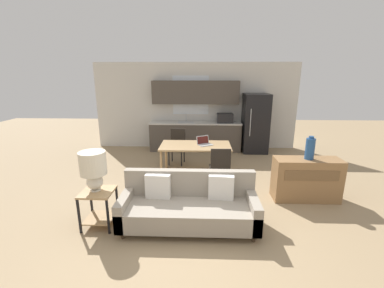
% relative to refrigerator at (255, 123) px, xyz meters
% --- Properties ---
extents(ground_plane, '(20.00, 20.00, 0.00)m').
position_rel_refrigerator_xyz_m(ground_plane, '(-1.84, -4.20, -0.89)').
color(ground_plane, '#9E8460').
extents(wall_back, '(6.40, 0.07, 2.70)m').
position_rel_refrigerator_xyz_m(wall_back, '(-1.84, 0.43, 0.46)').
color(wall_back, silver).
rests_on(wall_back, ground_plane).
extents(kitchen_counter, '(2.84, 0.65, 2.15)m').
position_rel_refrigerator_xyz_m(kitchen_counter, '(-1.82, 0.13, -0.05)').
color(kitchen_counter, '#4C443D').
rests_on(kitchen_counter, ground_plane).
extents(refrigerator, '(0.74, 0.79, 1.78)m').
position_rel_refrigerator_xyz_m(refrigerator, '(0.00, 0.00, 0.00)').
color(refrigerator, black).
rests_on(refrigerator, ground_plane).
extents(dining_table, '(1.64, 0.90, 0.74)m').
position_rel_refrigerator_xyz_m(dining_table, '(-1.78, -2.01, -0.21)').
color(dining_table, tan).
rests_on(dining_table, ground_plane).
extents(couch, '(2.12, 0.80, 0.84)m').
position_rel_refrigerator_xyz_m(couch, '(-1.83, -4.14, -0.56)').
color(couch, '#3D2D1E').
rests_on(couch, ground_plane).
extents(side_table, '(0.48, 0.48, 0.59)m').
position_rel_refrigerator_xyz_m(side_table, '(-3.24, -4.22, -0.49)').
color(side_table, tan).
rests_on(side_table, ground_plane).
extents(table_lamp, '(0.40, 0.40, 0.63)m').
position_rel_refrigerator_xyz_m(table_lamp, '(-3.28, -4.19, 0.08)').
color(table_lamp, silver).
rests_on(table_lamp, side_table).
extents(credenza, '(1.22, 0.45, 0.81)m').
position_rel_refrigerator_xyz_m(credenza, '(0.36, -3.18, -0.48)').
color(credenza, olive).
rests_on(credenza, ground_plane).
extents(vase, '(0.16, 0.16, 0.44)m').
position_rel_refrigerator_xyz_m(vase, '(0.37, -3.18, 0.13)').
color(vase, '#234C84').
rests_on(vase, credenza).
extents(dining_chair_near_right, '(0.42, 0.42, 0.93)m').
position_rel_refrigerator_xyz_m(dining_chair_near_right, '(-1.25, -2.84, -0.38)').
color(dining_chair_near_right, black).
rests_on(dining_chair_near_right, ground_plane).
extents(dining_chair_far_left, '(0.47, 0.47, 0.93)m').
position_rel_refrigerator_xyz_m(dining_chair_far_left, '(-2.29, -1.18, -0.38)').
color(dining_chair_far_left, black).
rests_on(dining_chair_far_left, ground_plane).
extents(laptop, '(0.40, 0.38, 0.20)m').
position_rel_refrigerator_xyz_m(laptop, '(-1.58, -1.97, -0.10)').
color(laptop, '#B7BABC').
rests_on(laptop, dining_table).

